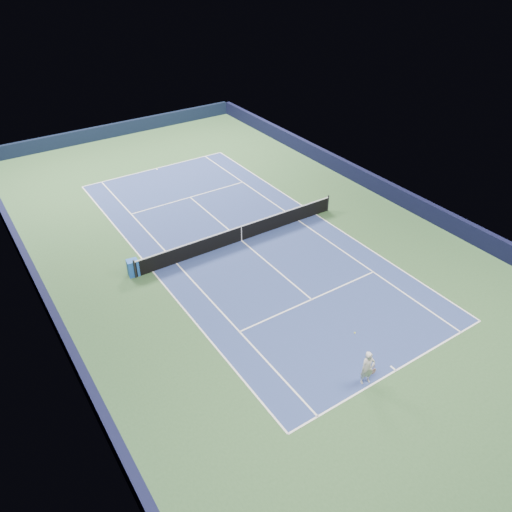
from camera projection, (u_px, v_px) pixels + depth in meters
ground at (241, 241)px, 28.56m from camera, size 40.00×40.00×0.00m
wall_far at (116, 130)px, 41.92m from camera, size 22.00×0.35×1.10m
wall_right at (379, 186)px, 33.19m from camera, size 0.35×40.00×1.10m
wall_left at (45, 299)px, 23.31m from camera, size 0.35×40.00×1.10m
court_surface at (241, 241)px, 28.56m from camera, size 10.97×23.77×0.01m
baseline_far at (156, 168)px, 36.75m from camera, size 10.97×0.08×0.00m
baseline_near at (396, 370)px, 20.36m from camera, size 10.97×0.08×0.00m
sideline_doubles_right at (316, 214)px, 31.06m from camera, size 0.08×23.77×0.00m
sideline_doubles_left at (153, 271)px, 26.05m from camera, size 0.08×23.77×0.00m
sideline_singles_right at (299, 221)px, 30.43m from camera, size 0.08×23.77×0.00m
sideline_singles_left at (176, 263)px, 26.68m from camera, size 0.08×23.77×0.00m
service_line_far at (190, 197)px, 32.97m from camera, size 8.23×0.08×0.00m
service_line_near at (312, 299)px, 24.14m from camera, size 8.23×0.08×0.00m
center_service_line at (241, 240)px, 28.55m from camera, size 0.08×12.80×0.00m
center_mark_far at (157, 169)px, 36.65m from camera, size 0.08×0.30×0.00m
center_mark_near at (393, 368)px, 20.46m from camera, size 0.08×0.30×0.00m
tennis_net at (241, 233)px, 28.27m from camera, size 12.90×0.10×1.07m
sponsor_cube at (133, 268)px, 25.56m from camera, size 0.63×0.58×0.91m
tennis_player at (368, 368)px, 19.43m from camera, size 0.78×1.29×1.84m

